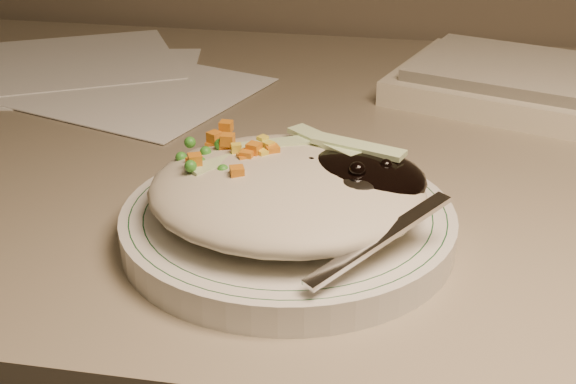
# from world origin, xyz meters

# --- Properties ---
(desk) EXTENTS (1.40, 0.70, 0.74)m
(desk) POSITION_xyz_m (0.00, 1.38, 0.54)
(desk) COLOR gray
(desk) RESTS_ON ground
(plate) EXTENTS (0.24, 0.24, 0.02)m
(plate) POSITION_xyz_m (-0.07, 1.20, 0.75)
(plate) COLOR silver
(plate) RESTS_ON desk
(plate_rim) EXTENTS (0.22, 0.22, 0.00)m
(plate_rim) POSITION_xyz_m (-0.07, 1.20, 0.76)
(plate_rim) COLOR #144723
(plate_rim) RESTS_ON plate
(meal) EXTENTS (0.21, 0.19, 0.05)m
(meal) POSITION_xyz_m (-0.06, 1.19, 0.78)
(meal) COLOR #B7AD94
(meal) RESTS_ON plate
(papers) EXTENTS (0.46, 0.37, 0.00)m
(papers) POSITION_xyz_m (-0.37, 1.51, 0.74)
(papers) COLOR white
(papers) RESTS_ON desk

